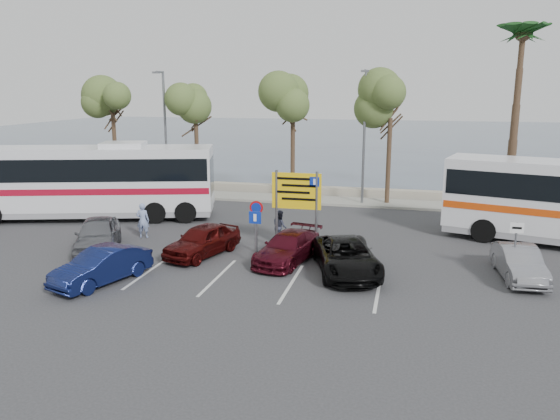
% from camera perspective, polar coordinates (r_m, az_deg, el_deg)
% --- Properties ---
extents(ground, '(120.00, 120.00, 0.00)m').
position_cam_1_polar(ground, '(21.83, -2.63, -6.40)').
color(ground, '#323234').
rests_on(ground, ground).
extents(kerb_strip, '(44.00, 2.40, 0.15)m').
position_cam_1_polar(kerb_strip, '(35.01, 3.71, 1.03)').
color(kerb_strip, gray).
rests_on(kerb_strip, ground).
extents(seawall, '(48.00, 0.80, 0.60)m').
position_cam_1_polar(seawall, '(36.90, 4.25, 1.98)').
color(seawall, '#A69C85').
rests_on(seawall, ground).
extents(sea, '(140.00, 140.00, 0.00)m').
position_cam_1_polar(sea, '(80.33, 9.39, 7.43)').
color(sea, '#3A475D').
rests_on(sea, ground).
extents(tree_far_left, '(3.20, 3.20, 7.60)m').
position_cam_1_polar(tree_far_left, '(39.17, -17.16, 10.96)').
color(tree_far_left, '#382619').
rests_on(tree_far_left, kerb_strip).
extents(tree_left, '(3.20, 3.20, 7.20)m').
position_cam_1_polar(tree_left, '(36.52, -8.84, 10.77)').
color(tree_left, '#382619').
rests_on(tree_left, kerb_strip).
extents(tree_mid, '(3.20, 3.20, 8.00)m').
position_cam_1_polar(tree_mid, '(34.58, 1.37, 11.89)').
color(tree_mid, '#382619').
rests_on(tree_mid, kerb_strip).
extents(tree_right, '(3.20, 3.20, 7.40)m').
position_cam_1_polar(tree_right, '(33.84, 11.53, 10.80)').
color(tree_right, '#382619').
rests_on(tree_right, kerb_strip).
extents(palm_tree, '(4.80, 4.80, 11.20)m').
position_cam_1_polar(palm_tree, '(34.39, 24.03, 16.20)').
color(palm_tree, '#382619').
rests_on(palm_tree, kerb_strip).
extents(street_lamp_left, '(0.45, 1.15, 8.01)m').
position_cam_1_polar(street_lamp_left, '(36.95, -11.95, 8.49)').
color(street_lamp_left, slate).
rests_on(street_lamp_left, kerb_strip).
extents(street_lamp_right, '(0.45, 1.15, 8.01)m').
position_cam_1_polar(street_lamp_right, '(33.53, 8.79, 8.21)').
color(street_lamp_right, slate).
rests_on(street_lamp_right, kerb_strip).
extents(direction_sign, '(2.20, 0.12, 3.60)m').
position_cam_1_polar(direction_sign, '(23.96, 1.74, 1.36)').
color(direction_sign, slate).
rests_on(direction_sign, ground).
extents(sign_no_stop, '(0.60, 0.08, 2.35)m').
position_cam_1_polar(sign_no_stop, '(23.75, -2.47, -0.86)').
color(sign_no_stop, slate).
rests_on(sign_no_stop, ground).
extents(sign_parking, '(0.50, 0.07, 2.25)m').
position_cam_1_polar(sign_parking, '(22.18, -2.60, -2.12)').
color(sign_parking, slate).
rests_on(sign_parking, ground).
extents(sign_taxi, '(0.50, 0.07, 2.20)m').
position_cam_1_polar(sign_taxi, '(22.42, 23.38, -3.15)').
color(sign_taxi, slate).
rests_on(sign_taxi, ground).
extents(lane_markings, '(12.02, 4.20, 0.01)m').
position_cam_1_polar(lane_markings, '(21.27, -6.36, -6.98)').
color(lane_markings, silver).
rests_on(lane_markings, ground).
extents(coach_bus_left, '(13.84, 6.60, 4.23)m').
position_cam_1_polar(coach_bus_left, '(31.83, -19.39, 2.62)').
color(coach_bus_left, silver).
rests_on(coach_bus_left, ground).
extents(car_silver_a, '(3.37, 4.68, 1.48)m').
position_cam_1_polar(car_silver_a, '(25.60, -18.51, -2.45)').
color(car_silver_a, slate).
rests_on(car_silver_a, ground).
extents(car_blue, '(2.58, 4.18, 1.30)m').
position_cam_1_polar(car_blue, '(21.42, -18.15, -5.59)').
color(car_blue, '#0F194A').
rests_on(car_blue, ground).
extents(car_maroon, '(2.59, 4.48, 1.22)m').
position_cam_1_polar(car_maroon, '(22.79, 0.82, -3.95)').
color(car_maroon, '#480C17').
rests_on(car_maroon, ground).
extents(car_red, '(2.74, 4.30, 1.36)m').
position_cam_1_polar(car_red, '(23.85, -8.10, -3.14)').
color(car_red, '#440A09').
rests_on(car_red, ground).
extents(suv_black, '(3.49, 5.23, 1.33)m').
position_cam_1_polar(suv_black, '(21.56, 6.97, -4.87)').
color(suv_black, black).
rests_on(suv_black, ground).
extents(car_silver_b, '(1.64, 3.91, 1.25)m').
position_cam_1_polar(car_silver_b, '(22.67, 23.70, -5.10)').
color(car_silver_b, gray).
rests_on(car_silver_b, ground).
extents(pedestrian_near, '(0.69, 0.51, 1.71)m').
position_cam_1_polar(pedestrian_near, '(27.19, -14.14, -1.06)').
color(pedestrian_near, '#8798C5').
rests_on(pedestrian_near, ground).
extents(pedestrian_far, '(0.91, 0.95, 1.55)m').
position_cam_1_polar(pedestrian_far, '(25.55, -0.01, -1.73)').
color(pedestrian_far, '#31354A').
rests_on(pedestrian_far, ground).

